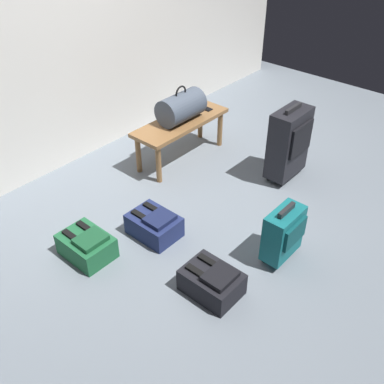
{
  "coord_description": "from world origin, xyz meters",
  "views": [
    {
      "loc": [
        -2.26,
        -1.74,
        2.31
      ],
      "look_at": [
        -0.13,
        0.11,
        0.25
      ],
      "focal_mm": 41.64,
      "sensor_mm": 36.0,
      "label": 1
    }
  ],
  "objects": [
    {
      "name": "backpack_dark",
      "position": [
        -0.64,
        -0.51,
        0.09
      ],
      "size": [
        0.28,
        0.38,
        0.21
      ],
      "color": "black",
      "rests_on": "ground"
    },
    {
      "name": "suitcase_upright_charcoal",
      "position": [
        0.87,
        -0.14,
        0.36
      ],
      "size": [
        0.4,
        0.23,
        0.7
      ],
      "color": "black",
      "rests_on": "ground"
    },
    {
      "name": "back_wall",
      "position": [
        0.0,
        1.6,
        1.4
      ],
      "size": [
        6.0,
        0.1,
        2.8
      ],
      "primitive_type": "cube",
      "color": "silver",
      "rests_on": "ground"
    },
    {
      "name": "bench",
      "position": [
        0.5,
        0.8,
        0.34
      ],
      "size": [
        1.0,
        0.36,
        0.4
      ],
      "color": "olive",
      "rests_on": "ground"
    },
    {
      "name": "duffel_bag_slate",
      "position": [
        0.51,
        0.8,
        0.53
      ],
      "size": [
        0.44,
        0.26,
        0.34
      ],
      "color": "#475160",
      "rests_on": "bench"
    },
    {
      "name": "cell_phone",
      "position": [
        0.84,
        0.79,
        0.41
      ],
      "size": [
        0.07,
        0.14,
        0.01
      ],
      "color": "black",
      "rests_on": "bench"
    },
    {
      "name": "ground_plane",
      "position": [
        0.0,
        0.0,
        0.0
      ],
      "size": [
        6.6,
        6.6,
        0.0
      ],
      "primitive_type": "plane",
      "color": "slate"
    },
    {
      "name": "suitcase_small_teal",
      "position": [
        -0.07,
        -0.68,
        0.24
      ],
      "size": [
        0.32,
        0.19,
        0.46
      ],
      "color": "#14666B",
      "rests_on": "ground"
    },
    {
      "name": "backpack_navy",
      "position": [
        -0.48,
        0.19,
        0.09
      ],
      "size": [
        0.28,
        0.38,
        0.21
      ],
      "color": "navy",
      "rests_on": "ground"
    },
    {
      "name": "backpack_green",
      "position": [
        -0.97,
        0.4,
        0.09
      ],
      "size": [
        0.28,
        0.38,
        0.21
      ],
      "color": "#1E6038",
      "rests_on": "ground"
    }
  ]
}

